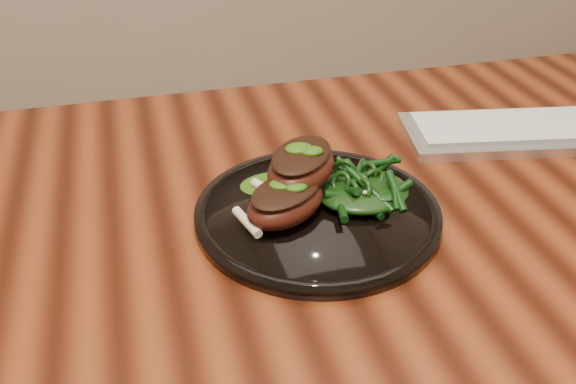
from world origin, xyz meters
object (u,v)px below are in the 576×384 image
object	(u,v)px
desk	(311,274)
plate	(317,213)
lamb_chop_front	(285,200)
greens_heap	(363,186)
keyboard	(555,129)

from	to	relation	value
desk	plate	size ratio (longest dim) A/B	5.72
lamb_chop_front	greens_heap	size ratio (longest dim) A/B	1.14
lamb_chop_front	keyboard	bearing A→B (deg)	16.47
lamb_chop_front	keyboard	xyz separation A→B (m)	(0.43, 0.13, -0.03)
desk	lamb_chop_front	xyz separation A→B (m)	(-0.04, -0.01, 0.12)
desk	greens_heap	xyz separation A→B (m)	(0.06, 0.00, 0.12)
plate	keyboard	size ratio (longest dim) A/B	0.63
greens_heap	lamb_chop_front	bearing A→B (deg)	-170.97
desk	greens_heap	size ratio (longest dim) A/B	14.66
lamb_chop_front	greens_heap	distance (m)	0.10
greens_heap	keyboard	distance (m)	0.35
desk	greens_heap	world-z (taller)	greens_heap
lamb_chop_front	keyboard	size ratio (longest dim) A/B	0.28
lamb_chop_front	greens_heap	bearing A→B (deg)	9.03
desk	plate	distance (m)	0.09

